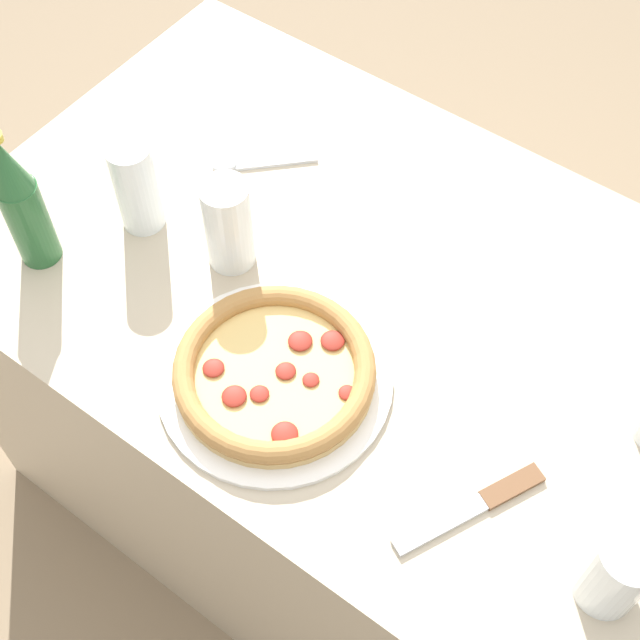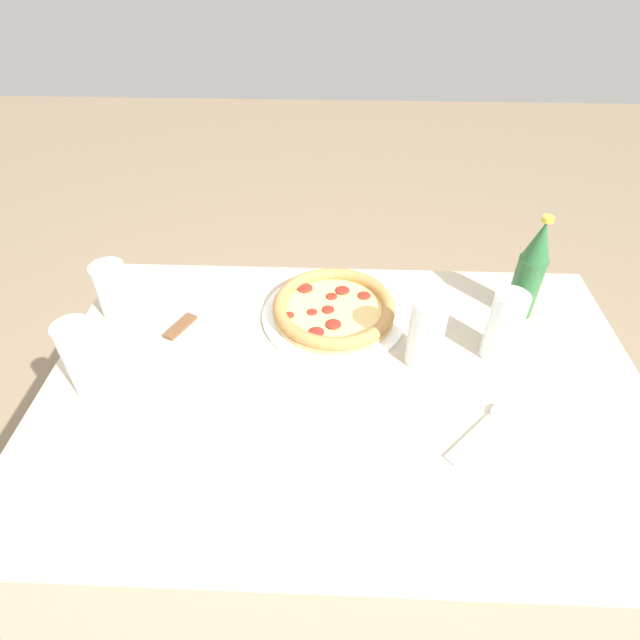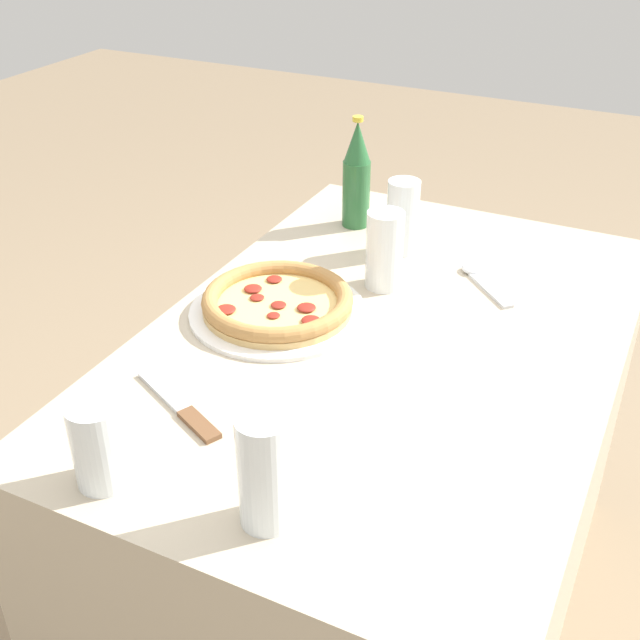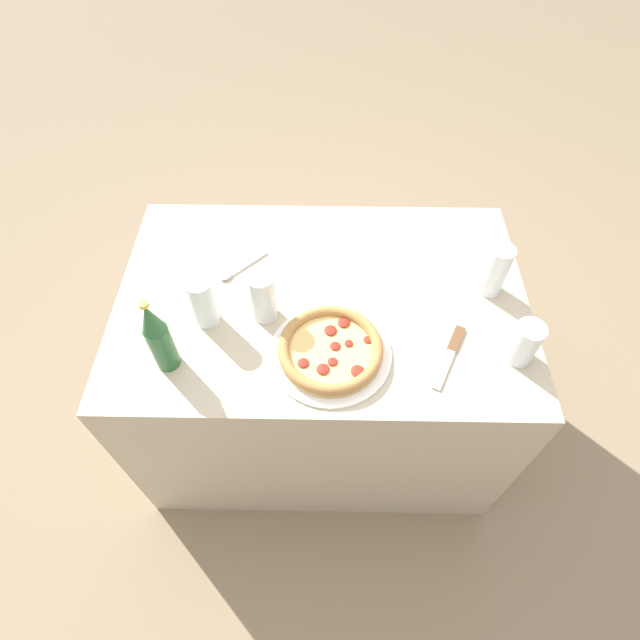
% 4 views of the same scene
% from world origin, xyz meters
% --- Properties ---
extents(ground_plane, '(8.00, 8.00, 0.00)m').
position_xyz_m(ground_plane, '(0.00, 0.00, 0.00)').
color(ground_plane, '#847056').
extents(table, '(1.13, 0.75, 0.72)m').
position_xyz_m(table, '(0.00, 0.00, 0.36)').
color(table, '#B7A88E').
rests_on(table, ground_plane).
extents(pizza_margherita, '(0.31, 0.31, 0.04)m').
position_xyz_m(pizza_margherita, '(-0.02, 0.19, 0.74)').
color(pizza_margherita, white).
rests_on(pizza_margherita, table).
extents(glass_orange_juice, '(0.07, 0.07, 0.12)m').
position_xyz_m(glass_orange_juice, '(-0.49, 0.19, 0.77)').
color(glass_orange_juice, white).
rests_on(glass_orange_juice, table).
extents(glass_mango_juice, '(0.06, 0.06, 0.15)m').
position_xyz_m(glass_mango_juice, '(0.30, 0.09, 0.79)').
color(glass_mango_juice, white).
rests_on(glass_mango_juice, table).
extents(glass_cola, '(0.07, 0.07, 0.15)m').
position_xyz_m(glass_cola, '(0.15, 0.07, 0.78)').
color(glass_cola, white).
rests_on(glass_cola, table).
extents(beer_bottle, '(0.06, 0.06, 0.24)m').
position_xyz_m(beer_bottle, '(0.38, 0.22, 0.83)').
color(beer_bottle, '#286033').
rests_on(beer_bottle, table).
extents(knife, '(0.11, 0.20, 0.01)m').
position_xyz_m(knife, '(-0.33, 0.19, 0.72)').
color(knife, brown).
rests_on(knife, table).
extents(spoon, '(0.13, 0.13, 0.01)m').
position_xyz_m(spoon, '(0.24, -0.09, 0.72)').
color(spoon, silver).
rests_on(spoon, table).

